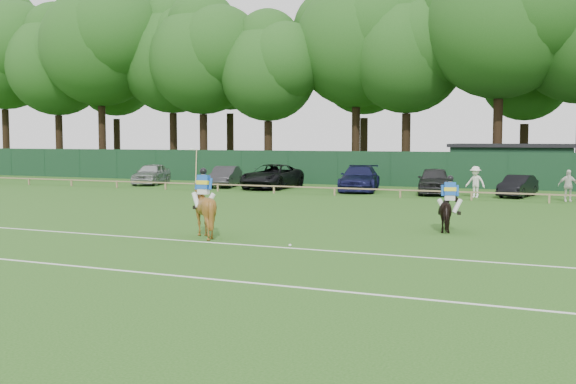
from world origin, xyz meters
The scene contains 19 objects.
ground centered at (0.00, 0.00, 0.00)m, with size 160.00×160.00×0.00m, color #1E4C14.
horse_dark centered at (6.15, 4.77, 0.73)m, with size 0.78×1.72×1.45m, color black.
horse_chestnut centered at (-1.38, 0.05, 0.93)m, with size 1.51×1.69×1.87m, color brown.
sedan_silver centered at (-18.74, 21.74, 0.79)m, with size 1.87×4.66×1.59m, color #A9ACAE.
sedan_grey centered at (-12.52, 21.76, 0.73)m, with size 1.54×4.42×1.46m, color #302F32.
suv_black centered at (-8.90, 21.80, 0.82)m, with size 2.72×5.91×1.64m, color black.
sedan_navy centered at (-2.67, 21.85, 0.83)m, with size 2.32×5.71×1.66m, color #13153C.
hatch_grey centered at (2.27, 21.39, 0.83)m, with size 1.95×4.86×1.65m, color #29292B.
estate_black centered at (7.12, 21.38, 0.63)m, with size 1.34×3.85×1.27m, color black.
spectator_left centered at (4.92, 19.94, 0.90)m, with size 1.17×0.67×1.81m, color silver.
spectator_mid centered at (9.86, 19.32, 0.86)m, with size 1.01×0.42×1.72m, color silver.
rider_dark centered at (6.15, 4.75, 1.41)m, with size 0.93×0.49×1.41m.
rider_chestnut centered at (-1.39, 0.04, 1.74)m, with size 0.94×0.56×2.05m.
polo_ball centered at (2.20, -0.74, 0.04)m, with size 0.09×0.09×0.09m, color silver.
pitch_lines centered at (0.00, -3.50, 0.01)m, with size 60.00×5.10×0.01m.
pitch_rail centered at (0.00, 18.00, 0.45)m, with size 62.10×0.10×0.50m.
perimeter_fence centered at (0.00, 27.00, 1.25)m, with size 92.08×0.08×2.50m.
utility_shed centered at (6.00, 30.00, 1.54)m, with size 8.40×4.40×3.04m.
tree_row centered at (2.00, 35.00, 0.00)m, with size 96.00×12.00×21.00m, color #26561C, non-canonical shape.
Camera 1 is at (10.49, -19.89, 3.36)m, focal length 42.00 mm.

